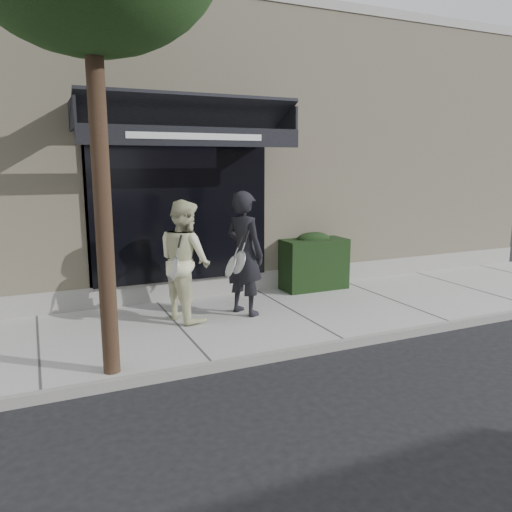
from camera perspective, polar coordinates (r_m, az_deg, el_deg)
name	(u,v)px	position (r m, az deg, el deg)	size (l,w,h in m)	color
ground	(294,318)	(8.60, 4.33, -7.06)	(80.00, 80.00, 0.00)	black
sidewalk	(294,314)	(8.58, 4.33, -6.67)	(20.00, 3.00, 0.12)	#9B9C97
curb	(346,343)	(7.33, 10.21, -9.81)	(20.00, 0.10, 0.14)	gray
building_facade	(200,157)	(12.76, -6.40, 11.16)	(14.30, 8.04, 5.64)	beige
hedge	(313,262)	(10.01, 6.51, -0.65)	(1.30, 0.70, 1.14)	black
pedestrian_front	(244,253)	(8.17, -1.33, 0.29)	(0.84, 0.97, 2.05)	black
pedestrian_back	(185,260)	(7.98, -8.13, -0.49)	(0.96, 1.10, 1.93)	beige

